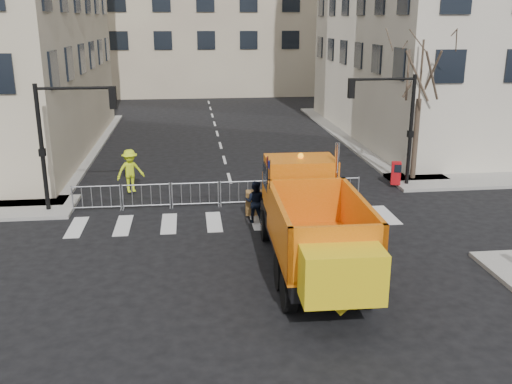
{
  "coord_description": "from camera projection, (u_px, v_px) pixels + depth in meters",
  "views": [
    {
      "loc": [
        -1.95,
        -16.22,
        7.86
      ],
      "look_at": [
        0.26,
        2.5,
        2.12
      ],
      "focal_mm": 40.0,
      "sensor_mm": 36.0,
      "label": 1
    }
  ],
  "objects": [
    {
      "name": "worker",
      "position": [
        130.0,
        171.0,
        26.24
      ],
      "size": [
        1.49,
        1.21,
        2.0
      ],
      "primitive_type": "imported",
      "rotation": [
        0.0,
        0.0,
        0.42
      ],
      "color": "#D6F01C",
      "rests_on": "sidewalk_back"
    },
    {
      "name": "street_tree",
      "position": [
        418.0,
        107.0,
        27.83
      ],
      "size": [
        3.0,
        3.0,
        7.5
      ],
      "primitive_type": null,
      "color": "#382B21",
      "rests_on": "ground"
    },
    {
      "name": "traffic_light_right",
      "position": [
        411.0,
        132.0,
        27.11
      ],
      "size": [
        0.18,
        0.18,
        5.4
      ],
      "primitive_type": "cylinder",
      "color": "black",
      "rests_on": "ground"
    },
    {
      "name": "sidewalk_back",
      "position": [
        235.0,
        197.0,
        25.97
      ],
      "size": [
        64.0,
        5.0,
        0.15
      ],
      "primitive_type": "cube",
      "color": "gray",
      "rests_on": "ground"
    },
    {
      "name": "plow_truck",
      "position": [
        312.0,
        221.0,
        17.96
      ],
      "size": [
        3.33,
        10.2,
        3.94
      ],
      "rotation": [
        0.0,
        0.0,
        1.55
      ],
      "color": "black",
      "rests_on": "ground"
    },
    {
      "name": "traffic_light_left",
      "position": [
        42.0,
        150.0,
        23.36
      ],
      "size": [
        0.18,
        0.18,
        5.4
      ],
      "primitive_type": "cylinder",
      "color": "black",
      "rests_on": "ground"
    },
    {
      "name": "newspaper_box",
      "position": [
        396.0,
        173.0,
        27.59
      ],
      "size": [
        0.54,
        0.51,
        1.1
      ],
      "primitive_type": "cube",
      "rotation": [
        0.0,
        0.0,
        -0.29
      ],
      "color": "#B50D14",
      "rests_on": "sidewalk_back"
    },
    {
      "name": "cop_c",
      "position": [
        278.0,
        187.0,
        24.49
      ],
      "size": [
        1.16,
        0.98,
        1.86
      ],
      "primitive_type": "imported",
      "rotation": [
        0.0,
        0.0,
        3.73
      ],
      "color": "black",
      "rests_on": "ground"
    },
    {
      "name": "cop_b",
      "position": [
        255.0,
        202.0,
        22.76
      ],
      "size": [
        1.02,
        0.91,
        1.72
      ],
      "primitive_type": "imported",
      "rotation": [
        0.0,
        0.0,
        2.77
      ],
      "color": "black",
      "rests_on": "ground"
    },
    {
      "name": "cop_a",
      "position": [
        291.0,
        195.0,
        23.02
      ],
      "size": [
        0.9,
        0.81,
        2.05
      ],
      "primitive_type": "imported",
      "rotation": [
        0.0,
        0.0,
        3.7
      ],
      "color": "black",
      "rests_on": "ground"
    },
    {
      "name": "ground",
      "position": [
        257.0,
        280.0,
        17.92
      ],
      "size": [
        120.0,
        120.0,
        0.0
      ],
      "primitive_type": "plane",
      "color": "black",
      "rests_on": "ground"
    },
    {
      "name": "crowd_barriers",
      "position": [
        219.0,
        193.0,
        24.9
      ],
      "size": [
        12.6,
        0.6,
        1.1
      ],
      "primitive_type": null,
      "color": "#9EA0A5",
      "rests_on": "ground"
    }
  ]
}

